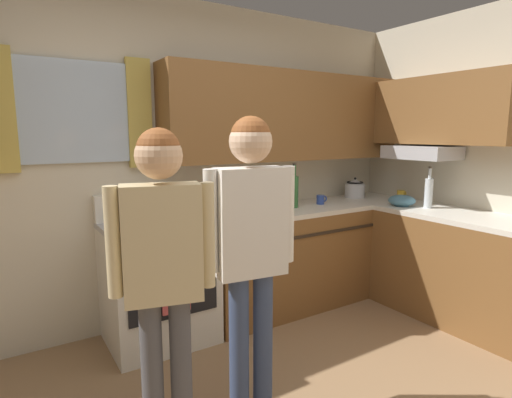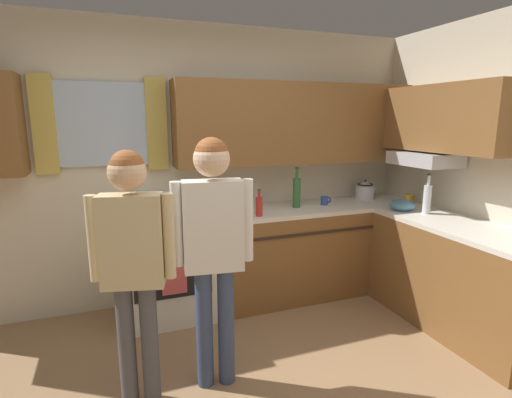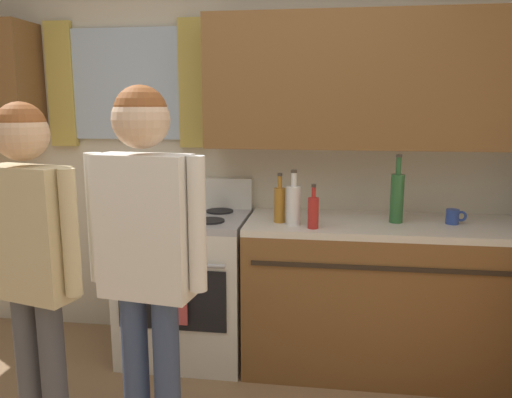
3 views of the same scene
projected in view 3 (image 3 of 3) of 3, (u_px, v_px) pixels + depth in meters
The scene contains 9 objects.
back_wall_unit at pixel (247, 121), 3.18m from camera, with size 4.60×0.42×2.60m.
stove_oven at pixel (187, 283), 3.15m from camera, with size 0.75×0.67×1.10m.
bottle_sauce_red at pixel (313, 212), 2.74m from camera, with size 0.06×0.06×0.25m.
bottle_wine_green at pixel (397, 197), 2.87m from camera, with size 0.08×0.08×0.39m.
bottle_oil_amber at pixel (280, 204), 2.88m from camera, with size 0.06×0.06×0.29m.
bottle_milk_white at pixel (294, 204), 2.81m from camera, with size 0.08×0.08×0.31m.
mug_cobalt_blue at pixel (453, 217), 2.85m from camera, with size 0.11×0.07×0.08m.
adult_left at pixel (31, 247), 2.05m from camera, with size 0.48×0.24×1.58m.
adult_in_plaid at pixel (146, 242), 1.98m from camera, with size 0.51×0.22×1.64m.
Camera 3 is at (0.60, -1.37, 1.56)m, focal length 35.17 mm.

